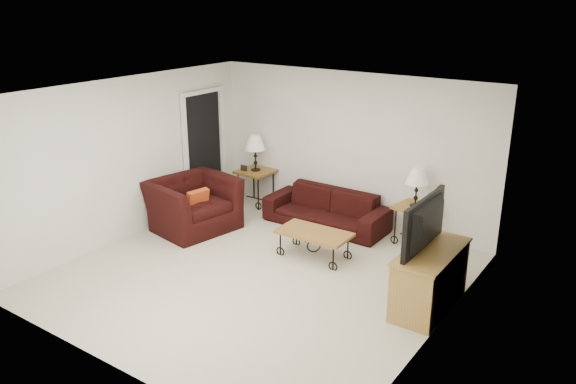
{
  "coord_description": "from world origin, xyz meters",
  "views": [
    {
      "loc": [
        4.35,
        -5.6,
        3.65
      ],
      "look_at": [
        0.0,
        0.7,
        1.0
      ],
      "focal_mm": 35.74,
      "sensor_mm": 36.0,
      "label": 1
    }
  ],
  "objects_px": {
    "side_table_right": "(414,224)",
    "lamp_right": "(417,187)",
    "tv_stand": "(430,279)",
    "backpack": "(422,245)",
    "sofa": "(326,209)",
    "lamp_left": "(255,153)",
    "armchair": "(193,204)",
    "television": "(433,225)",
    "coffee_table": "(314,244)",
    "side_table_left": "(256,187)"
  },
  "relations": [
    {
      "from": "side_table_right",
      "to": "tv_stand",
      "type": "height_order",
      "value": "tv_stand"
    },
    {
      "from": "side_table_left",
      "to": "coffee_table",
      "type": "distance_m",
      "value": 2.44
    },
    {
      "from": "lamp_right",
      "to": "side_table_right",
      "type": "bearing_deg",
      "value": 0.0
    },
    {
      "from": "tv_stand",
      "to": "television",
      "type": "xyz_separation_m",
      "value": [
        -0.02,
        0.0,
        0.7
      ]
    },
    {
      "from": "lamp_left",
      "to": "television",
      "type": "distance_m",
      "value": 4.3
    },
    {
      "from": "sofa",
      "to": "lamp_left",
      "type": "distance_m",
      "value": 1.74
    },
    {
      "from": "sofa",
      "to": "backpack",
      "type": "relative_size",
      "value": 4.28
    },
    {
      "from": "lamp_left",
      "to": "lamp_right",
      "type": "distance_m",
      "value": 3.06
    },
    {
      "from": "lamp_left",
      "to": "lamp_right",
      "type": "height_order",
      "value": "lamp_left"
    },
    {
      "from": "sofa",
      "to": "television",
      "type": "relative_size",
      "value": 1.82
    },
    {
      "from": "armchair",
      "to": "tv_stand",
      "type": "distance_m",
      "value": 4.11
    },
    {
      "from": "backpack",
      "to": "sofa",
      "type": "bearing_deg",
      "value": 165.17
    },
    {
      "from": "armchair",
      "to": "backpack",
      "type": "xyz_separation_m",
      "value": [
        3.54,
        0.98,
        -0.18
      ]
    },
    {
      "from": "side_table_right",
      "to": "tv_stand",
      "type": "distance_m",
      "value": 1.93
    },
    {
      "from": "coffee_table",
      "to": "tv_stand",
      "type": "xyz_separation_m",
      "value": [
        1.91,
        -0.4,
        0.18
      ]
    },
    {
      "from": "armchair",
      "to": "lamp_left",
      "type": "bearing_deg",
      "value": 5.72
    },
    {
      "from": "side_table_right",
      "to": "television",
      "type": "xyz_separation_m",
      "value": [
        0.9,
        -1.7,
        0.78
      ]
    },
    {
      "from": "side_table_left",
      "to": "coffee_table",
      "type": "height_order",
      "value": "side_table_left"
    },
    {
      "from": "sofa",
      "to": "side_table_left",
      "type": "relative_size",
      "value": 3.18
    },
    {
      "from": "armchair",
      "to": "side_table_right",
      "type": "bearing_deg",
      "value": -54.11
    },
    {
      "from": "lamp_left",
      "to": "coffee_table",
      "type": "height_order",
      "value": "lamp_left"
    },
    {
      "from": "lamp_left",
      "to": "side_table_right",
      "type": "bearing_deg",
      "value": -0.0
    },
    {
      "from": "lamp_left",
      "to": "television",
      "type": "relative_size",
      "value": 0.57
    },
    {
      "from": "side_table_right",
      "to": "lamp_left",
      "type": "distance_m",
      "value": 3.13
    },
    {
      "from": "side_table_left",
      "to": "lamp_left",
      "type": "relative_size",
      "value": 1.0
    },
    {
      "from": "lamp_left",
      "to": "tv_stand",
      "type": "bearing_deg",
      "value": -23.1
    },
    {
      "from": "armchair",
      "to": "television",
      "type": "distance_m",
      "value": 4.14
    },
    {
      "from": "sofa",
      "to": "lamp_right",
      "type": "xyz_separation_m",
      "value": [
        1.46,
        0.18,
        0.61
      ]
    },
    {
      "from": "backpack",
      "to": "coffee_table",
      "type": "bearing_deg",
      "value": -154.18
    },
    {
      "from": "side_table_right",
      "to": "lamp_right",
      "type": "bearing_deg",
      "value": 0.0
    },
    {
      "from": "tv_stand",
      "to": "backpack",
      "type": "xyz_separation_m",
      "value": [
        -0.56,
        1.18,
        -0.14
      ]
    },
    {
      "from": "television",
      "to": "coffee_table",
      "type": "bearing_deg",
      "value": -101.84
    },
    {
      "from": "lamp_left",
      "to": "backpack",
      "type": "bearing_deg",
      "value": -8.62
    },
    {
      "from": "sofa",
      "to": "lamp_left",
      "type": "xyz_separation_m",
      "value": [
        -1.6,
        0.18,
        0.67
      ]
    },
    {
      "from": "lamp_right",
      "to": "tv_stand",
      "type": "height_order",
      "value": "lamp_right"
    },
    {
      "from": "lamp_right",
      "to": "television",
      "type": "xyz_separation_m",
      "value": [
        0.9,
        -1.7,
        0.17
      ]
    },
    {
      "from": "side_table_right",
      "to": "tv_stand",
      "type": "bearing_deg",
      "value": -61.57
    },
    {
      "from": "backpack",
      "to": "television",
      "type": "bearing_deg",
      "value": -69.61
    },
    {
      "from": "side_table_left",
      "to": "side_table_right",
      "type": "xyz_separation_m",
      "value": [
        3.06,
        -0.0,
        -0.02
      ]
    },
    {
      "from": "side_table_right",
      "to": "sofa",
      "type": "bearing_deg",
      "value": -172.96
    },
    {
      "from": "television",
      "to": "side_table_left",
      "type": "bearing_deg",
      "value": -113.2
    },
    {
      "from": "side_table_left",
      "to": "television",
      "type": "xyz_separation_m",
      "value": [
        3.96,
        -1.7,
        0.76
      ]
    },
    {
      "from": "tv_stand",
      "to": "backpack",
      "type": "bearing_deg",
      "value": 115.47
    },
    {
      "from": "television",
      "to": "backpack",
      "type": "distance_m",
      "value": 1.54
    },
    {
      "from": "lamp_right",
      "to": "coffee_table",
      "type": "xyz_separation_m",
      "value": [
        -0.99,
        -1.3,
        -0.71
      ]
    },
    {
      "from": "side_table_left",
      "to": "backpack",
      "type": "distance_m",
      "value": 3.45
    },
    {
      "from": "side_table_right",
      "to": "lamp_right",
      "type": "distance_m",
      "value": 0.61
    },
    {
      "from": "lamp_right",
      "to": "armchair",
      "type": "xyz_separation_m",
      "value": [
        -3.19,
        -1.5,
        -0.49
      ]
    },
    {
      "from": "lamp_right",
      "to": "tv_stand",
      "type": "bearing_deg",
      "value": -61.57
    },
    {
      "from": "sofa",
      "to": "coffee_table",
      "type": "height_order",
      "value": "sofa"
    }
  ]
}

